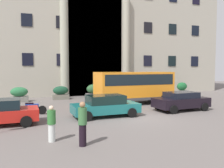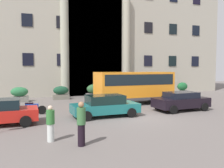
% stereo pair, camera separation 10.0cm
% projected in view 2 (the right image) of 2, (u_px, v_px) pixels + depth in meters
% --- Properties ---
extents(ground_plane, '(80.00, 64.00, 0.12)m').
position_uv_depth(ground_plane, '(142.00, 118.00, 15.19)').
color(ground_plane, '#665E5A').
extents(office_building_facade, '(35.69, 9.71, 18.79)m').
position_uv_depth(office_building_facade, '(85.00, 22.00, 31.06)').
color(office_building_facade, '#A29C8C').
rests_on(office_building_facade, ground_plane).
extents(orange_minibus, '(7.02, 3.05, 2.86)m').
position_uv_depth(orange_minibus, '(134.00, 85.00, 20.88)').
color(orange_minibus, orange).
rests_on(orange_minibus, ground_plane).
extents(bus_stop_sign, '(0.44, 0.08, 2.61)m').
position_uv_depth(bus_stop_sign, '(168.00, 84.00, 23.87)').
color(bus_stop_sign, '#96A021').
rests_on(bus_stop_sign, ground_plane).
extents(hedge_planter_far_west, '(1.59, 1.00, 1.46)m').
position_uv_depth(hedge_planter_far_west, '(94.00, 91.00, 25.24)').
color(hedge_planter_far_west, slate).
rests_on(hedge_planter_far_west, ground_plane).
extents(hedge_planter_far_east, '(1.42, 0.93, 1.45)m').
position_uv_depth(hedge_planter_far_east, '(182.00, 88.00, 28.82)').
color(hedge_planter_far_east, slate).
rests_on(hedge_planter_far_east, ground_plane).
extents(hedge_planter_entrance_left, '(1.65, 1.00, 1.41)m').
position_uv_depth(hedge_planter_entrance_left, '(19.00, 95.00, 22.16)').
color(hedge_planter_entrance_left, slate).
rests_on(hedge_planter_entrance_left, ground_plane).
extents(hedge_planter_entrance_right, '(2.12, 0.91, 1.23)m').
position_uv_depth(hedge_planter_entrance_right, '(139.00, 91.00, 26.82)').
color(hedge_planter_entrance_right, '#715F5E').
rests_on(hedge_planter_entrance_right, ground_plane).
extents(hedge_planter_west, '(1.62, 0.94, 1.36)m').
position_uv_depth(hedge_planter_west, '(61.00, 93.00, 24.02)').
color(hedge_planter_west, '#6A685B').
rests_on(hedge_planter_west, ground_plane).
extents(parked_compact_extra, '(4.32, 2.33, 1.40)m').
position_uv_depth(parked_compact_extra, '(181.00, 101.00, 17.64)').
color(parked_compact_extra, black).
rests_on(parked_compact_extra, ground_plane).
extents(parked_coupe_end, '(4.48, 2.20, 1.42)m').
position_uv_depth(parked_coupe_end, '(105.00, 106.00, 15.43)').
color(parked_coupe_end, '#1A6766').
rests_on(parked_coupe_end, ground_plane).
extents(scooter_by_planter, '(1.92, 0.64, 0.89)m').
position_uv_depth(scooter_by_planter, '(31.00, 108.00, 16.10)').
color(scooter_by_planter, black).
rests_on(scooter_by_planter, ground_plane).
extents(pedestrian_child_trailing, '(0.36, 0.36, 1.58)m').
position_uv_depth(pedestrian_child_trailing, '(50.00, 124.00, 10.13)').
color(pedestrian_child_trailing, silver).
rests_on(pedestrian_child_trailing, ground_plane).
extents(pedestrian_woman_with_bag, '(0.36, 0.36, 1.83)m').
position_uv_depth(pedestrian_woman_with_bag, '(81.00, 124.00, 9.54)').
color(pedestrian_woman_with_bag, black).
rests_on(pedestrian_woman_with_bag, ground_plane).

